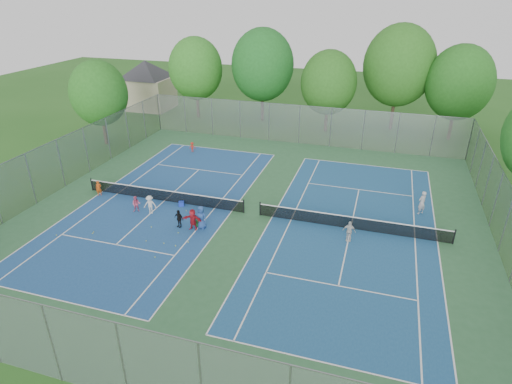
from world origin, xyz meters
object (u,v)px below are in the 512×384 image
Objects in this scene: net_left at (164,196)px; ball_hopper at (198,223)px; ball_crate at (181,204)px; net_right at (351,223)px; instructor at (422,203)px.

ball_hopper is at bearing -33.90° from net_left.
ball_hopper is (2.38, -2.35, 0.08)m from ball_crate.
net_right is at bearing 0.00° from net_left.
ball_hopper is at bearing -19.03° from instructor.
net_left is at bearing 180.00° from net_right.
instructor is at bearing 38.65° from net_right.
instructor is (14.57, 6.30, 0.64)m from ball_hopper.
ball_hopper is 15.88m from instructor.
net_right is 5.83m from instructor.
net_right is (14.00, 0.00, 0.00)m from net_left.
ball_hopper is at bearing -44.61° from ball_crate.
instructor is (16.95, 3.95, 0.72)m from ball_crate.
net_right is 10.38m from ball_hopper.
net_right is 33.71× the size of ball_crate.
instructor reaches higher than ball_hopper.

